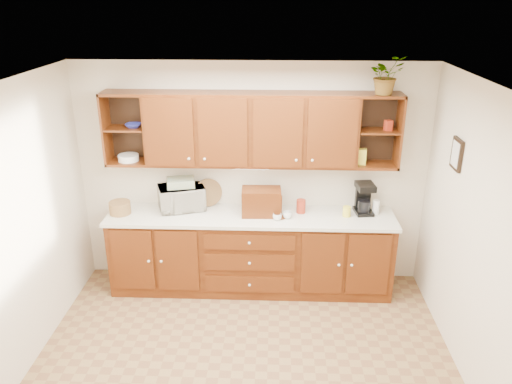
# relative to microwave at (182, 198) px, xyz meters

# --- Properties ---
(floor) EXTENTS (4.00, 4.00, 0.00)m
(floor) POSITION_rel_microwave_xyz_m (0.80, -1.58, -1.08)
(floor) COLOR olive
(floor) RESTS_ON ground
(ceiling) EXTENTS (4.00, 4.00, 0.00)m
(ceiling) POSITION_rel_microwave_xyz_m (0.80, -1.58, 1.52)
(ceiling) COLOR white
(ceiling) RESTS_ON back_wall
(back_wall) EXTENTS (4.00, 0.00, 4.00)m
(back_wall) POSITION_rel_microwave_xyz_m (0.80, 0.17, 0.22)
(back_wall) COLOR beige
(back_wall) RESTS_ON floor
(left_wall) EXTENTS (0.00, 3.50, 3.50)m
(left_wall) POSITION_rel_microwave_xyz_m (-1.20, -1.58, 0.22)
(left_wall) COLOR beige
(left_wall) RESTS_ON floor
(right_wall) EXTENTS (0.00, 3.50, 3.50)m
(right_wall) POSITION_rel_microwave_xyz_m (2.80, -1.58, 0.22)
(right_wall) COLOR beige
(right_wall) RESTS_ON floor
(base_cabinets) EXTENTS (3.20, 0.60, 0.90)m
(base_cabinets) POSITION_rel_microwave_xyz_m (0.80, -0.13, -0.63)
(base_cabinets) COLOR #3B1506
(base_cabinets) RESTS_ON floor
(countertop) EXTENTS (3.24, 0.64, 0.04)m
(countertop) POSITION_rel_microwave_xyz_m (0.80, -0.14, -0.16)
(countertop) COLOR silver
(countertop) RESTS_ON base_cabinets
(upper_cabinets) EXTENTS (3.20, 0.33, 0.80)m
(upper_cabinets) POSITION_rel_microwave_xyz_m (0.81, 0.01, 0.81)
(upper_cabinets) COLOR #3B1506
(upper_cabinets) RESTS_ON back_wall
(undercabinet_light) EXTENTS (0.40, 0.05, 0.02)m
(undercabinet_light) POSITION_rel_microwave_xyz_m (0.80, -0.04, 0.39)
(undercabinet_light) COLOR white
(undercabinet_light) RESTS_ON upper_cabinets
(framed_picture) EXTENTS (0.03, 0.24, 0.30)m
(framed_picture) POSITION_rel_microwave_xyz_m (2.78, -0.68, 0.77)
(framed_picture) COLOR black
(framed_picture) RESTS_ON right_wall
(wicker_basket) EXTENTS (0.29, 0.29, 0.14)m
(wicker_basket) POSITION_rel_microwave_xyz_m (-0.68, -0.16, -0.07)
(wicker_basket) COLOR olive
(wicker_basket) RESTS_ON countertop
(microwave) EXTENTS (0.59, 0.49, 0.28)m
(microwave) POSITION_rel_microwave_xyz_m (0.00, 0.00, 0.00)
(microwave) COLOR beige
(microwave) RESTS_ON countertop
(towel_stack) EXTENTS (0.35, 0.29, 0.09)m
(towel_stack) POSITION_rel_microwave_xyz_m (0.00, 0.00, 0.19)
(towel_stack) COLOR #DCC067
(towel_stack) RESTS_ON microwave
(wine_bottle) EXTENTS (0.09, 0.09, 0.32)m
(wine_bottle) POSITION_rel_microwave_xyz_m (0.05, 0.03, 0.02)
(wine_bottle) COLOR black
(wine_bottle) RESTS_ON countertop
(woven_tray) EXTENTS (0.34, 0.19, 0.32)m
(woven_tray) POSITION_rel_microwave_xyz_m (0.29, 0.11, -0.13)
(woven_tray) COLOR olive
(woven_tray) RESTS_ON countertop
(bread_box) EXTENTS (0.44, 0.28, 0.30)m
(bread_box) POSITION_rel_microwave_xyz_m (0.92, -0.11, 0.01)
(bread_box) COLOR #3B1506
(bread_box) RESTS_ON countertop
(mug_tree) EXTENTS (0.22, 0.23, 0.27)m
(mug_tree) POSITION_rel_microwave_xyz_m (1.14, -0.21, -0.10)
(mug_tree) COLOR #3B1506
(mug_tree) RESTS_ON countertop
(canister_red) EXTENTS (0.12, 0.12, 0.15)m
(canister_red) POSITION_rel_microwave_xyz_m (1.37, -0.05, -0.06)
(canister_red) COLOR #A22C17
(canister_red) RESTS_ON countertop
(canister_white) EXTENTS (0.10, 0.10, 0.17)m
(canister_white) POSITION_rel_microwave_xyz_m (2.21, -0.05, -0.06)
(canister_white) COLOR white
(canister_white) RESTS_ON countertop
(canister_yellow) EXTENTS (0.11, 0.11, 0.12)m
(canister_yellow) POSITION_rel_microwave_xyz_m (1.88, -0.13, -0.08)
(canister_yellow) COLOR yellow
(canister_yellow) RESTS_ON countertop
(coffee_maker) EXTENTS (0.22, 0.27, 0.36)m
(coffee_maker) POSITION_rel_microwave_xyz_m (2.08, -0.01, 0.03)
(coffee_maker) COLOR black
(coffee_maker) RESTS_ON countertop
(bowl_stack) EXTENTS (0.19, 0.19, 0.04)m
(bowl_stack) POSITION_rel_microwave_xyz_m (-0.48, 0.00, 0.84)
(bowl_stack) COLOR #2A319B
(bowl_stack) RESTS_ON upper_cabinets
(plate_stack) EXTENTS (0.23, 0.23, 0.07)m
(plate_stack) POSITION_rel_microwave_xyz_m (-0.57, -0.00, 0.47)
(plate_stack) COLOR white
(plate_stack) RESTS_ON upper_cabinets
(pantry_box_yellow) EXTENTS (0.11, 0.09, 0.17)m
(pantry_box_yellow) POSITION_rel_microwave_xyz_m (2.01, -0.03, 0.53)
(pantry_box_yellow) COLOR yellow
(pantry_box_yellow) RESTS_ON upper_cabinets
(pantry_box_red) EXTENTS (0.09, 0.09, 0.11)m
(pantry_box_red) POSITION_rel_microwave_xyz_m (2.27, -0.01, 0.88)
(pantry_box_red) COLOR #A22C17
(pantry_box_red) RESTS_ON upper_cabinets
(potted_plant) EXTENTS (0.45, 0.43, 0.40)m
(potted_plant) POSITION_rel_microwave_xyz_m (2.18, -0.05, 1.41)
(potted_plant) COLOR #999999
(potted_plant) RESTS_ON upper_cabinets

